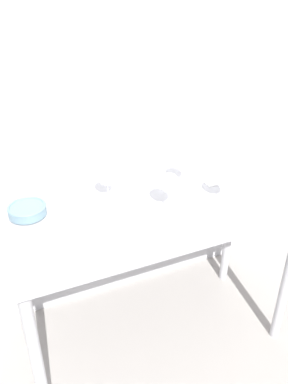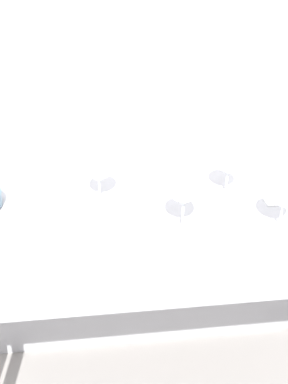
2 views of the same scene
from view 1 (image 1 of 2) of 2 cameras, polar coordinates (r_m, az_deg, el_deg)
name	(u,v)px [view 1 (image 1 of 2)]	position (r m, az deg, el deg)	size (l,w,h in m)	color
ground_plane	(153,337)	(2.41, 1.26, -19.99)	(6.00, 6.00, 0.00)	gray
back_wall	(114,87)	(2.07, -4.23, 14.69)	(3.80, 0.04, 2.60)	#B6B6BB
steel_counter	(155,222)	(1.87, 1.60, -4.28)	(1.40, 0.65, 0.90)	#B1B1B6
wine_glass_far_left	(107,177)	(1.79, -5.29, 2.10)	(0.09, 0.09, 0.16)	white
wine_glass_near_right	(224,178)	(1.82, 11.28, 1.94)	(0.09, 0.09, 0.16)	white
wine_glass_far_right	(183,163)	(1.92, 5.55, 4.18)	(0.08, 0.08, 0.16)	white
wine_glass_near_center	(169,184)	(1.69, 3.61, 1.14)	(0.09, 0.09, 0.18)	white
tasting_sheet_upper	(211,175)	(2.07, 9.58, 2.44)	(0.15, 0.21, 0.00)	white
tasting_bowl	(27,210)	(1.78, -16.28, -2.48)	(0.16, 0.16, 0.05)	#4C4C4C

